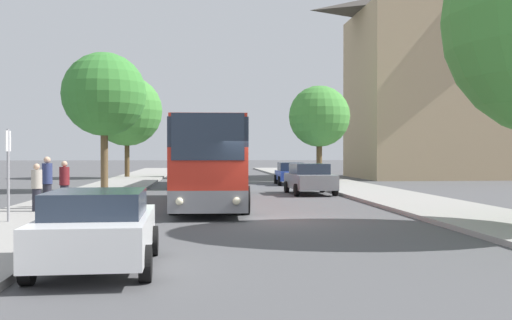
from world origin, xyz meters
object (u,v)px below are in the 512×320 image
at_px(parked_car_right_far, 291,173).
at_px(bus_stop_sign, 8,164).
at_px(bus_middle, 203,158).
at_px(parked_car_left_curb, 98,227).
at_px(bus_front, 211,161).
at_px(pedestrian_waiting_far, 47,182).
at_px(tree_left_near, 127,111).
at_px(tree_left_far, 104,95).
at_px(pedestrian_waiting_near, 64,184).
at_px(parked_car_right_near, 310,178).
at_px(pedestrian_walking_back, 37,187).
at_px(tree_right_mid, 319,116).

height_order(parked_car_right_far, bus_stop_sign, bus_stop_sign).
relative_size(bus_middle, parked_car_left_curb, 2.43).
bearing_deg(bus_middle, bus_front, -86.83).
distance_m(parked_car_right_far, pedestrian_waiting_far, 21.20).
height_order(tree_left_near, tree_left_far, tree_left_near).
xyz_separation_m(bus_front, pedestrian_waiting_near, (-5.41, -1.74, -0.81)).
relative_size(bus_middle, bus_stop_sign, 3.84).
distance_m(parked_car_right_near, pedestrian_waiting_near, 13.22).
bearing_deg(tree_left_far, parked_car_right_near, -15.65).
height_order(bus_front, parked_car_right_far, bus_front).
bearing_deg(parked_car_right_far, parked_car_right_near, 89.18).
bearing_deg(pedestrian_waiting_near, tree_left_far, 98.08).
distance_m(bus_front, tree_left_near, 27.23).
relative_size(bus_front, tree_left_near, 1.43).
bearing_deg(bus_front, parked_car_right_near, 52.12).
distance_m(bus_middle, pedestrian_waiting_far, 17.98).
height_order(pedestrian_walking_back, tree_left_far, tree_left_far).
xyz_separation_m(parked_car_right_far, pedestrian_waiting_near, (-11.01, -17.24, 0.24)).
bearing_deg(parked_car_right_far, tree_left_near, -39.66).
height_order(parked_car_right_near, bus_stop_sign, bus_stop_sign).
xyz_separation_m(parked_car_right_far, bus_stop_sign, (-11.58, -21.82, 1.04)).
relative_size(bus_front, parked_car_left_curb, 2.83).
relative_size(bus_stop_sign, tree_left_far, 0.36).
distance_m(parked_car_left_curb, tree_left_near, 39.66).
height_order(pedestrian_waiting_near, tree_left_far, tree_left_far).
relative_size(pedestrian_walking_back, tree_right_mid, 0.24).
height_order(parked_car_right_near, parked_car_right_far, parked_car_right_near).
distance_m(parked_car_left_curb, bus_stop_sign, 7.66).
height_order(bus_front, tree_left_near, tree_left_near).
bearing_deg(parked_car_right_near, pedestrian_waiting_far, 35.63).
relative_size(parked_car_right_near, tree_right_mid, 0.65).
distance_m(parked_car_right_far, pedestrian_walking_back, 22.07).
xyz_separation_m(pedestrian_waiting_near, tree_left_far, (-0.27, 10.96, 4.33)).
bearing_deg(parked_car_left_curb, bus_middle, 84.04).
bearing_deg(parked_car_left_curb, tree_right_mid, 69.65).
xyz_separation_m(bus_front, bus_middle, (-0.26, 14.73, -0.04)).
bearing_deg(bus_middle, pedestrian_waiting_far, -106.06).
xyz_separation_m(tree_left_near, tree_left_far, (0.81, -16.96, -0.27)).
distance_m(bus_stop_sign, tree_left_far, 15.94).
distance_m(pedestrian_walking_back, tree_left_far, 13.24).
height_order(pedestrian_waiting_far, tree_right_mid, tree_right_mid).
relative_size(pedestrian_walking_back, tree_left_near, 0.19).
relative_size(parked_car_left_curb, parked_car_right_near, 0.96).
height_order(bus_front, bus_middle, bus_front).
relative_size(parked_car_left_curb, pedestrian_waiting_far, 2.28).
distance_m(bus_stop_sign, pedestrian_waiting_far, 4.06).
relative_size(parked_car_left_curb, tree_left_near, 0.51).
height_order(parked_car_right_far, pedestrian_waiting_near, pedestrian_waiting_near).
height_order(tree_left_near, tree_right_mid, tree_left_near).
bearing_deg(bus_front, tree_left_far, 123.75).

